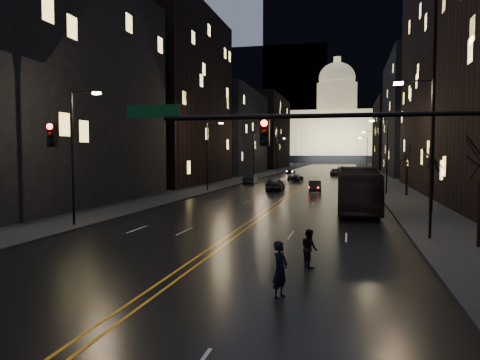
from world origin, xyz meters
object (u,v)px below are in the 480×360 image
Objects in this scene: oncoming_car_b at (250,179)px; pedestrian_a at (280,270)px; traffic_signal at (330,146)px; receding_car_a at (315,186)px; pedestrian_b at (309,248)px; oncoming_car_a at (275,184)px; bus at (357,189)px.

pedestrian_a is at bearing 99.69° from oncoming_car_b.
traffic_signal reaches higher than receding_car_a.
receding_car_a is (-3.41, 41.98, -4.38)m from traffic_signal.
pedestrian_b is (2.49, -39.49, 0.09)m from receding_car_a.
oncoming_car_a is at bearing -18.88° from pedestrian_b.
traffic_signal reaches higher than pedestrian_a.
pedestrian_a is at bearing -92.75° from receding_car_a.
bus is at bearing 116.55° from oncoming_car_a.
bus reaches higher than receding_car_a.
oncoming_car_a is at bearing 30.85° from pedestrian_a.
bus is 7.01× the size of pedestrian_a.
bus is 24.95m from pedestrian_a.
bus is 20.43m from pedestrian_b.
pedestrian_a is at bearing -97.89° from bus.
oncoming_car_b is 58.45m from pedestrian_a.
receding_car_a is 2.69× the size of pedestrian_b.
traffic_signal is 57.03m from oncoming_car_b.
receding_car_a is at bearing 94.64° from traffic_signal.
oncoming_car_b is 2.56× the size of pedestrian_a.
bus is at bearing -81.11° from receding_car_a.
traffic_signal is at bearing -90.56° from receding_car_a.
pedestrian_a reaches higher than receding_car_a.
traffic_signal is 5.04m from pedestrian_b.
oncoming_car_b is 1.11× the size of receding_car_a.
pedestrian_a is 4.54m from pedestrian_b.
bus is 22.53m from oncoming_car_a.
receding_car_a is at bearing 127.12° from oncoming_car_b.
receding_car_a is 44.02m from pedestrian_a.
bus reaches higher than oncoming_car_b.
pedestrian_b is (7.67, -40.43, -0.03)m from oncoming_car_a.
pedestrian_a is (-1.52, -2.00, -4.15)m from traffic_signal.
oncoming_car_b is (-15.82, 32.25, -1.06)m from bus.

